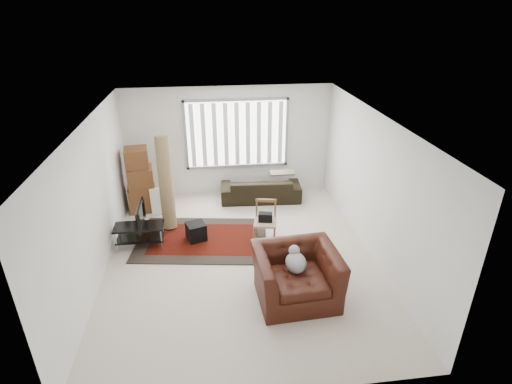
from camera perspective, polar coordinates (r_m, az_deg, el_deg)
room at (r=7.40m, az=-2.48°, el=4.20°), size 6.00×6.02×2.71m
persian_rug at (r=8.38m, az=-7.69°, el=-6.70°), size 2.86×2.11×0.02m
tv_stand at (r=8.25m, az=-16.30°, el=-5.42°), size 0.96×0.43×0.48m
tv at (r=8.08m, az=-16.61°, el=-3.25°), size 0.10×0.78×0.45m
subwoofer at (r=8.30m, az=-8.55°, el=-5.58°), size 0.45×0.45×0.36m
moving_boxes at (r=9.55m, az=-16.19°, el=1.38°), size 0.69×0.64×1.51m
white_flatpack at (r=9.42m, az=-13.32°, el=-1.23°), size 0.52×0.27×0.63m
rolled_rug at (r=8.62m, az=-12.76°, el=1.27°), size 0.35×0.69×2.00m
sofa at (r=9.79m, az=0.70°, el=0.93°), size 1.99×0.96×0.75m
side_chair at (r=8.09m, az=1.35°, el=-3.97°), size 0.53×0.53×0.84m
armchair at (r=6.61m, az=5.81°, el=-11.32°), size 1.40×1.23×0.99m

